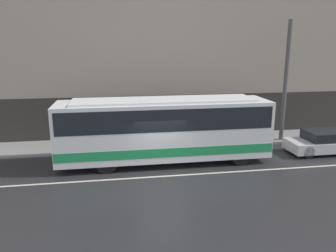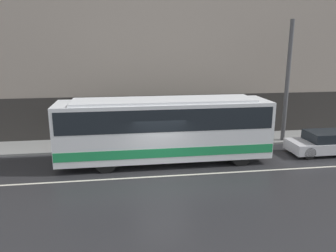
{
  "view_description": "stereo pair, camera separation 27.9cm",
  "coord_description": "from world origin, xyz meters",
  "px_view_note": "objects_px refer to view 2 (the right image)",
  "views": [
    {
      "loc": [
        -2.06,
        -14.1,
        5.94
      ],
      "look_at": [
        0.58,
        1.97,
        1.92
      ],
      "focal_mm": 35.0,
      "sensor_mm": 36.0,
      "label": 1
    },
    {
      "loc": [
        -1.79,
        -14.14,
        5.94
      ],
      "look_at": [
        0.58,
        1.97,
        1.92
      ],
      "focal_mm": 35.0,
      "sensor_mm": 36.0,
      "label": 2
    }
  ],
  "objects_px": {
    "sedan_white_front": "(327,143)",
    "utility_pole_near": "(287,82)",
    "pedestrian_waiting": "(162,125)",
    "transit_bus": "(164,127)"
  },
  "relations": [
    {
      "from": "sedan_white_front",
      "to": "utility_pole_near",
      "type": "relative_size",
      "value": 0.59
    },
    {
      "from": "sedan_white_front",
      "to": "utility_pole_near",
      "type": "height_order",
      "value": "utility_pole_near"
    },
    {
      "from": "utility_pole_near",
      "to": "pedestrian_waiting",
      "type": "bearing_deg",
      "value": 166.58
    },
    {
      "from": "transit_bus",
      "to": "pedestrian_waiting",
      "type": "height_order",
      "value": "transit_bus"
    },
    {
      "from": "utility_pole_near",
      "to": "sedan_white_front",
      "type": "bearing_deg",
      "value": -62.31
    },
    {
      "from": "utility_pole_near",
      "to": "pedestrian_waiting",
      "type": "xyz_separation_m",
      "value": [
        -7.44,
        1.78,
        -2.83
      ]
    },
    {
      "from": "transit_bus",
      "to": "pedestrian_waiting",
      "type": "bearing_deg",
      "value": 84.25
    },
    {
      "from": "transit_bus",
      "to": "utility_pole_near",
      "type": "relative_size",
      "value": 1.47
    },
    {
      "from": "sedan_white_front",
      "to": "pedestrian_waiting",
      "type": "bearing_deg",
      "value": 153.92
    },
    {
      "from": "sedan_white_front",
      "to": "pedestrian_waiting",
      "type": "relative_size",
      "value": 2.45
    }
  ]
}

